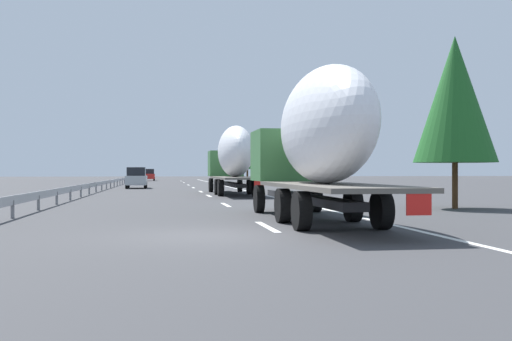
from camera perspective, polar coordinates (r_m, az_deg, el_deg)
ground_plane at (r=54.23m, az=-7.88°, el=-1.73°), size 260.00×260.00×0.00m
lane_stripe_0 at (r=16.52m, az=1.08°, el=-5.47°), size 3.20×0.20×0.01m
lane_stripe_1 at (r=27.31m, az=-2.95°, el=-3.34°), size 3.20×0.20×0.01m
lane_stripe_2 at (r=37.40m, az=-4.60°, el=-2.47°), size 3.20×0.20×0.01m
lane_stripe_3 at (r=45.31m, az=-5.38°, el=-2.05°), size 3.20×0.20×0.01m
lane_stripe_4 at (r=56.28m, az=-6.09°, el=-1.67°), size 3.20×0.20×0.01m
lane_stripe_5 at (r=67.77m, az=-6.59°, el=-1.40°), size 3.20×0.20×0.01m
lane_stripe_6 at (r=82.12m, az=-7.02°, el=-1.17°), size 3.20×0.20×0.01m
lane_stripe_7 at (r=87.84m, az=-7.15°, el=-1.10°), size 3.20×0.20×0.01m
lane_stripe_8 at (r=88.26m, az=-7.16°, el=-1.10°), size 3.20×0.20×0.01m
lane_stripe_9 at (r=95.76m, az=-7.30°, el=-1.02°), size 3.20×0.20×0.01m
edge_line_right at (r=59.58m, az=-2.68°, el=-1.58°), size 110.00×0.20×0.01m
truck_lead at (r=39.57m, az=-2.23°, el=1.34°), size 14.27×2.55×4.54m
truck_trailing at (r=18.23m, az=5.89°, el=3.14°), size 12.47×2.55×4.60m
car_silver_hatch at (r=55.09m, az=-11.53°, el=-0.70°), size 4.51×1.86×1.93m
car_red_compact at (r=98.68m, az=-10.32°, el=-0.43°), size 4.26×1.80×1.96m
road_sign at (r=61.20m, az=-1.72°, el=0.53°), size 0.10×0.90×3.21m
tree_0 at (r=89.19m, az=-0.85°, el=1.53°), size 3.11×3.11×6.27m
tree_1 at (r=43.88m, az=7.77°, el=2.89°), size 2.95×2.95×5.92m
tree_2 at (r=47.46m, az=6.23°, el=2.98°), size 2.88×2.88×6.71m
tree_3 at (r=26.04m, az=18.75°, el=6.58°), size 3.42×3.42×7.23m
guardrail_median at (r=57.41m, az=-13.94°, el=-1.06°), size 94.00×0.10×0.76m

